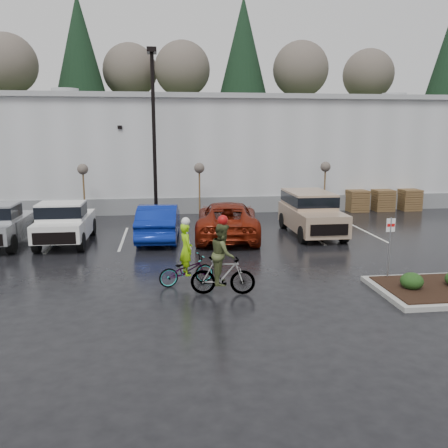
{
  "coord_description": "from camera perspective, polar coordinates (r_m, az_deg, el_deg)",
  "views": [
    {
      "loc": [
        -3.57,
        -14.2,
        4.98
      ],
      "look_at": [
        -1.18,
        4.37,
        1.3
      ],
      "focal_mm": 38.0,
      "sensor_mm": 36.0,
      "label": 1
    }
  ],
  "objects": [
    {
      "name": "sapling_west",
      "position": [
        27.65,
        -16.62,
        5.99
      ],
      "size": [
        0.6,
        0.6,
        3.2
      ],
      "color": "#543521",
      "rests_on": "ground"
    },
    {
      "name": "fire_lane_sign",
      "position": [
        16.56,
        19.31,
        -1.97
      ],
      "size": [
        0.3,
        0.05,
        2.2
      ],
      "color": "gray",
      "rests_on": "ground"
    },
    {
      "name": "pallet_stack_b",
      "position": [
        31.67,
        18.54,
        2.73
      ],
      "size": [
        1.2,
        1.2,
        1.35
      ],
      "primitive_type": "cube",
      "color": "#543521",
      "rests_on": "ground"
    },
    {
      "name": "cyclist_olive",
      "position": [
        14.6,
        -0.14,
        -5.1
      ],
      "size": [
        1.98,
        0.98,
        2.5
      ],
      "rotation": [
        0.0,
        0.0,
        1.43
      ],
      "color": "#3F3F44",
      "rests_on": "ground"
    },
    {
      "name": "pallet_stack_c",
      "position": [
        32.5,
        21.4,
        2.74
      ],
      "size": [
        1.2,
        1.2,
        1.35
      ],
      "primitive_type": "cube",
      "color": "#543521",
      "rests_on": "ground"
    },
    {
      "name": "warehouse",
      "position": [
        36.39,
        -1.72,
        9.02
      ],
      "size": [
        60.5,
        15.5,
        7.2
      ],
      "color": "#B9BCBE",
      "rests_on": "ground"
    },
    {
      "name": "suv_tan",
      "position": [
        23.42,
        10.51,
        1.22
      ],
      "size": [
        2.2,
        5.1,
        2.06
      ],
      "primitive_type": null,
      "color": "tan",
      "rests_on": "ground"
    },
    {
      "name": "sapling_mid",
      "position": [
        27.37,
        -2.99,
        6.38
      ],
      "size": [
        0.6,
        0.6,
        3.2
      ],
      "color": "#543521",
      "rests_on": "ground"
    },
    {
      "name": "pickup_silver",
      "position": [
        23.27,
        -25.19,
        0.16
      ],
      "size": [
        2.1,
        5.2,
        1.96
      ],
      "primitive_type": null,
      "color": "#B2B4BA",
      "rests_on": "ground"
    },
    {
      "name": "ground",
      "position": [
        15.46,
        6.49,
        -7.74
      ],
      "size": [
        120.0,
        120.0,
        0.0
      ],
      "primitive_type": "plane",
      "color": "black",
      "rests_on": "ground"
    },
    {
      "name": "car_blue",
      "position": [
        22.27,
        -7.83,
        0.29
      ],
      "size": [
        2.1,
        5.18,
        1.67
      ],
      "primitive_type": "imported",
      "rotation": [
        0.0,
        0.0,
        3.08
      ],
      "color": "navy",
      "rests_on": "ground"
    },
    {
      "name": "cyclist_hivis",
      "position": [
        15.59,
        -4.55,
        -4.84
      ],
      "size": [
        1.97,
        1.15,
        2.26
      ],
      "rotation": [
        0.0,
        0.0,
        1.85
      ],
      "color": "#3F3F44",
      "rests_on": "ground"
    },
    {
      "name": "car_red",
      "position": [
        22.48,
        0.41,
        0.53
      ],
      "size": [
        3.55,
        6.42,
        1.7
      ],
      "primitive_type": "imported",
      "rotation": [
        0.0,
        0.0,
        3.02
      ],
      "color": "maroon",
      "rests_on": "ground"
    },
    {
      "name": "lamppost",
      "position": [
        26.21,
        -8.47,
        12.54
      ],
      "size": [
        0.5,
        1.0,
        9.22
      ],
      "color": "black",
      "rests_on": "ground"
    },
    {
      "name": "shrub_a",
      "position": [
        15.88,
        21.66,
        -6.4
      ],
      "size": [
        0.7,
        0.7,
        0.52
      ],
      "primitive_type": "ellipsoid",
      "color": "#163613",
      "rests_on": "curb_island"
    },
    {
      "name": "pallet_stack_a",
      "position": [
        30.97,
        15.7,
        2.71
      ],
      "size": [
        1.2,
        1.2,
        1.35
      ],
      "primitive_type": "cube",
      "color": "#543521",
      "rests_on": "ground"
    },
    {
      "name": "pickup_white",
      "position": [
        22.6,
        -18.43,
        0.35
      ],
      "size": [
        2.1,
        5.2,
        1.96
      ],
      "primitive_type": null,
      "color": "white",
      "rests_on": "ground"
    },
    {
      "name": "sapling_east",
      "position": [
        28.92,
        12.1,
        6.41
      ],
      "size": [
        0.6,
        0.6,
        3.2
      ],
      "color": "#543521",
      "rests_on": "ground"
    },
    {
      "name": "wooded_ridge",
      "position": [
        59.34,
        -3.93,
        9.18
      ],
      "size": [
        80.0,
        25.0,
        6.0
      ],
      "primitive_type": "cube",
      "color": "#253A18",
      "rests_on": "ground"
    }
  ]
}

